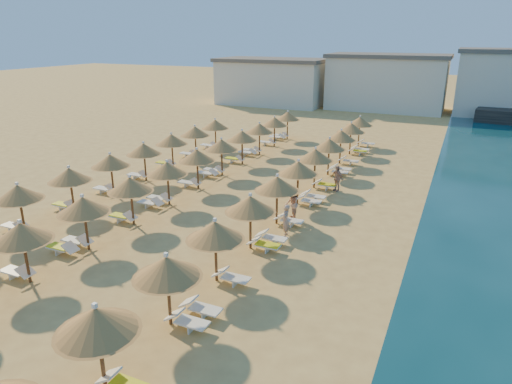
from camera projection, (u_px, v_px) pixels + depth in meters
The scene contains 9 objects.
ground at pixel (201, 236), 23.34m from camera, with size 220.00×220.00×0.00m, color tan.
hotel_blocks at pixel (396, 82), 60.74m from camera, with size 47.71×11.42×8.10m.
parasol_row_east at pixel (288, 176), 25.59m from camera, with size 2.44×39.24×2.82m.
parasol_row_west at pixel (183, 162), 28.33m from camera, with size 2.44×39.24×2.82m.
parasol_row_inland at pixel (128, 155), 30.01m from camera, with size 2.44×25.86×2.82m.
loungers at pixel (209, 196), 28.01m from camera, with size 14.26×37.40×0.66m.
beachgoer_a at pixel (286, 220), 23.06m from camera, with size 0.62×0.41×1.71m, color tan.
beachgoer_c at pixel (337, 178), 29.75m from camera, with size 1.01×0.42×1.73m, color tan.
beachgoer_b at pixel (292, 204), 25.06m from camera, with size 0.90×0.70×1.86m, color tan.
Camera 1 is at (11.40, -18.22, 9.78)m, focal length 32.00 mm.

